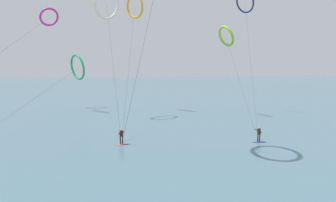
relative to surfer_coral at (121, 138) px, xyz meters
name	(u,v)px	position (x,y,z in m)	size (l,w,h in m)	color
sea_water	(127,88)	(3.45, 76.32, -0.78)	(400.00, 200.00, 0.08)	slate
surfer_coral	(121,138)	(0.00, 0.00, 0.00)	(1.40, 0.70, 1.70)	#EA7260
surfer_cobalt	(259,135)	(14.72, -1.68, 0.00)	(1.40, 0.64, 1.70)	#2647B7
kite_magenta	(49,17)	(-12.87, 30.07, 16.73)	(4.44, 54.63, 19.32)	#CC288E
kite_navy	(245,2)	(22.01, 18.95, 18.52)	(8.84, 22.84, 21.28)	navy
kite_lime	(226,36)	(17.50, 15.82, 12.28)	(4.20, 19.54, 14.85)	#8CC62D
kite_amber	(135,7)	(3.14, 23.55, 17.99)	(4.86, 25.57, 20.96)	orange
kite_emerald	(77,67)	(-7.14, 23.65, 7.20)	(10.45, 24.34, 10.34)	#199351
kite_ivory	(107,4)	(-1.60, 16.99, 16.94)	(4.47, 19.07, 20.12)	silver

